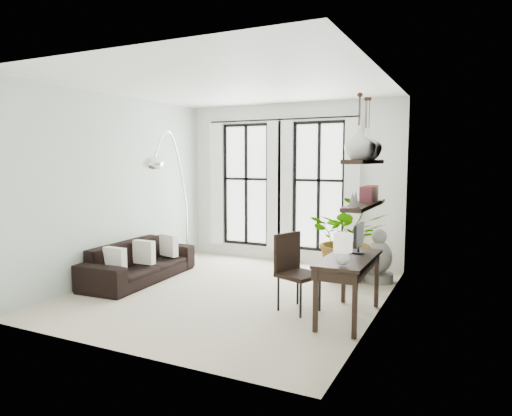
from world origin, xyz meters
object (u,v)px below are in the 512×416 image
Objects in this scene: desk at (348,263)px; buddha at (378,260)px; sofa at (140,261)px; plant at (349,238)px; desk_chair at (294,267)px; arc_lamp at (171,163)px.

desk reaches higher than buddha.
plant is at bearing -67.24° from sofa.
plant is 1.61× the size of buddha.
desk is at bearing 12.64° from desk_chair.
plant reaches higher than buddha.
arc_lamp reaches higher than plant.
desk_chair is (-0.28, -1.88, -0.13)m from plant.
sofa is 4.10m from buddha.
desk is at bearing -75.95° from plant.
buddha is at bearing 11.19° from plant.
desk is 0.53× the size of arc_lamp.
desk is at bearing -18.47° from arc_lamp.
buddha is at bearing 89.05° from desk_chair.
desk is at bearing -89.99° from buddha.
buddha reaches higher than sofa.
sofa is at bearing -97.20° from arc_lamp.
desk_chair is at bearing -21.16° from arc_lamp.
buddha is at bearing 90.01° from desk.
desk is at bearing -99.40° from sofa.
desk is (0.50, -1.99, 0.02)m from plant.
desk reaches higher than desk_chair.
desk_chair is at bearing 172.05° from desk.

